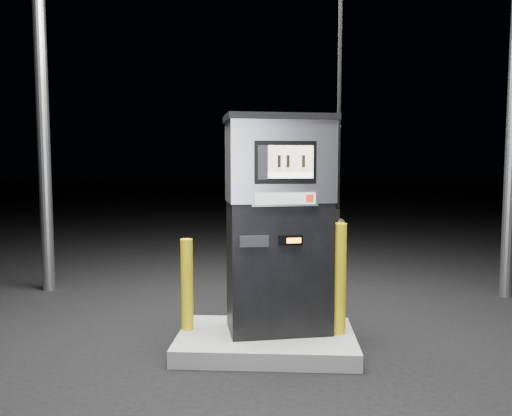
{
  "coord_description": "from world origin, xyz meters",
  "views": [
    {
      "loc": [
        0.15,
        -4.43,
        1.69
      ],
      "look_at": [
        -0.09,
        0.0,
        1.3
      ],
      "focal_mm": 35.0,
      "sensor_mm": 36.0,
      "label": 1
    }
  ],
  "objects": [
    {
      "name": "ground",
      "position": [
        0.0,
        0.0,
        0.0
      ],
      "size": [
        80.0,
        80.0,
        0.0
      ],
      "primitive_type": "plane",
      "color": "black",
      "rests_on": "ground"
    },
    {
      "name": "pump_island",
      "position": [
        0.0,
        0.0,
        0.07
      ],
      "size": [
        1.6,
        1.0,
        0.15
      ],
      "primitive_type": "cube",
      "color": "slate",
      "rests_on": "ground"
    },
    {
      "name": "fuel_dispenser",
      "position": [
        0.11,
        0.1,
        1.16
      ],
      "size": [
        1.14,
        0.77,
        4.09
      ],
      "rotation": [
        0.0,
        0.0,
        0.21
      ],
      "color": "black",
      "rests_on": "pump_island"
    },
    {
      "name": "bollard_left",
      "position": [
        -0.74,
        0.08,
        0.57
      ],
      "size": [
        0.12,
        0.12,
        0.85
      ],
      "primitive_type": "cylinder",
      "rotation": [
        0.0,
        0.0,
        -0.11
      ],
      "color": "yellow",
      "rests_on": "pump_island"
    },
    {
      "name": "bollard_right",
      "position": [
        0.65,
        0.04,
        0.65
      ],
      "size": [
        0.14,
        0.14,
        1.01
      ],
      "primitive_type": "cylinder",
      "rotation": [
        0.0,
        0.0,
        0.06
      ],
      "color": "yellow",
      "rests_on": "pump_island"
    }
  ]
}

